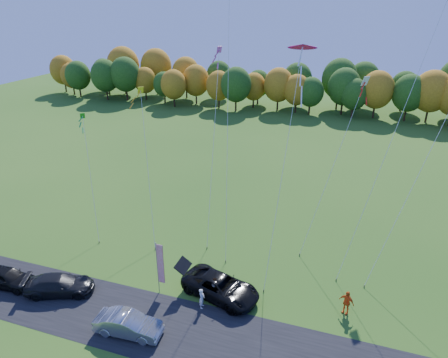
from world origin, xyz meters
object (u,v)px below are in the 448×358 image
(black_suv, at_px, (221,287))
(person_east, at_px, (346,302))
(silver_sedan, at_px, (128,324))
(feather_flag, at_px, (160,263))

(black_suv, relative_size, person_east, 3.22)
(silver_sedan, distance_m, person_east, 15.15)
(person_east, xyz_separation_m, feather_flag, (-13.38, -2.24, 1.81))
(black_suv, distance_m, person_east, 9.10)
(black_suv, xyz_separation_m, silver_sedan, (-4.61, -5.46, -0.08))
(person_east, bearing_deg, silver_sedan, -132.27)
(feather_flag, bearing_deg, black_suv, 14.23)
(silver_sedan, relative_size, person_east, 2.45)
(black_suv, relative_size, silver_sedan, 1.31)
(black_suv, height_order, person_east, person_east)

